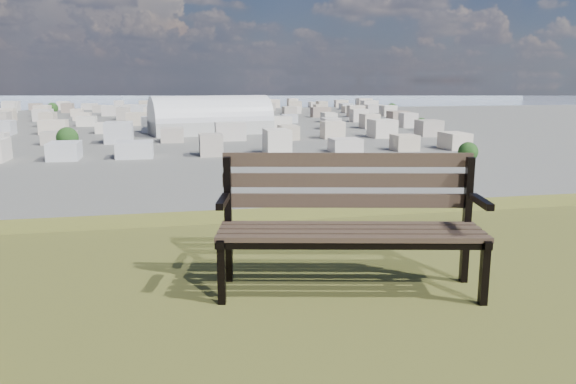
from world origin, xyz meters
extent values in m
cube|color=#413626|center=(-1.18, 1.80, 25.42)|extent=(1.71, 0.45, 0.03)
cube|color=#413626|center=(-1.16, 1.92, 25.42)|extent=(1.71, 0.45, 0.03)
cube|color=#413626|center=(-1.13, 2.03, 25.42)|extent=(1.71, 0.45, 0.03)
cube|color=#413626|center=(-1.11, 2.14, 25.42)|extent=(1.71, 0.45, 0.03)
cube|color=#413626|center=(-1.09, 2.22, 25.58)|extent=(1.70, 0.41, 0.10)
cube|color=#413626|center=(-1.08, 2.24, 25.72)|extent=(1.70, 0.41, 0.10)
cube|color=#413626|center=(-1.08, 2.26, 25.86)|extent=(1.70, 0.41, 0.10)
cube|color=black|center=(-1.99, 1.96, 25.21)|extent=(0.06, 0.07, 0.42)
cube|color=black|center=(-1.91, 2.37, 25.44)|extent=(0.06, 0.07, 0.89)
cube|color=black|center=(-1.95, 2.15, 25.40)|extent=(0.15, 0.48, 0.05)
cube|color=black|center=(-1.96, 2.10, 25.64)|extent=(0.12, 0.35, 0.04)
cube|color=black|center=(-0.37, 1.61, 25.21)|extent=(0.06, 0.07, 0.42)
cube|color=black|center=(-0.29, 2.01, 25.44)|extent=(0.06, 0.07, 0.89)
cube|color=black|center=(-0.33, 1.79, 25.40)|extent=(0.15, 0.48, 0.05)
cube|color=black|center=(-0.34, 1.75, 25.64)|extent=(0.12, 0.35, 0.04)
cube|color=black|center=(-1.18, 1.79, 25.38)|extent=(1.70, 0.41, 0.04)
cube|color=black|center=(-1.10, 2.15, 25.38)|extent=(1.70, 0.41, 0.04)
cube|color=#B3B3AF|center=(17.85, 284.96, 3.29)|extent=(62.98, 36.09, 6.58)
cylinder|color=silver|center=(17.85, 284.96, 6.58)|extent=(62.98, 36.09, 25.01)
cube|color=#B2A698|center=(-36.00, 200.00, 3.50)|extent=(11.00, 11.00, 7.00)
cube|color=beige|center=(-12.00, 200.00, 3.50)|extent=(11.00, 11.00, 7.00)
cube|color=silver|center=(12.00, 200.00, 3.50)|extent=(11.00, 11.00, 7.00)
cube|color=beige|center=(36.00, 200.00, 3.50)|extent=(11.00, 11.00, 7.00)
cube|color=gray|center=(60.00, 200.00, 3.50)|extent=(11.00, 11.00, 7.00)
cube|color=silver|center=(84.00, 200.00, 3.50)|extent=(11.00, 11.00, 7.00)
cube|color=beige|center=(108.00, 200.00, 3.50)|extent=(11.00, 11.00, 7.00)
cube|color=silver|center=(-48.00, 250.00, 3.50)|extent=(11.00, 11.00, 7.00)
cube|color=beige|center=(-24.00, 250.00, 3.50)|extent=(11.00, 11.00, 7.00)
cube|color=gray|center=(0.00, 250.00, 3.50)|extent=(11.00, 11.00, 7.00)
cube|color=silver|center=(24.00, 250.00, 3.50)|extent=(11.00, 11.00, 7.00)
cube|color=beige|center=(48.00, 250.00, 3.50)|extent=(11.00, 11.00, 7.00)
cube|color=silver|center=(72.00, 250.00, 3.50)|extent=(11.00, 11.00, 7.00)
cube|color=#B2A698|center=(96.00, 250.00, 3.50)|extent=(11.00, 11.00, 7.00)
cube|color=beige|center=(120.00, 250.00, 3.50)|extent=(11.00, 11.00, 7.00)
cube|color=gray|center=(-84.00, 300.00, 3.50)|extent=(11.00, 11.00, 7.00)
cube|color=silver|center=(-60.00, 300.00, 3.50)|extent=(11.00, 11.00, 7.00)
cube|color=beige|center=(-36.00, 300.00, 3.50)|extent=(11.00, 11.00, 7.00)
cube|color=silver|center=(-12.00, 300.00, 3.50)|extent=(11.00, 11.00, 7.00)
cube|color=#B2A698|center=(12.00, 300.00, 3.50)|extent=(11.00, 11.00, 7.00)
cube|color=beige|center=(36.00, 300.00, 3.50)|extent=(11.00, 11.00, 7.00)
cube|color=silver|center=(60.00, 300.00, 3.50)|extent=(11.00, 11.00, 7.00)
cube|color=beige|center=(84.00, 300.00, 3.50)|extent=(11.00, 11.00, 7.00)
cube|color=gray|center=(108.00, 300.00, 3.50)|extent=(11.00, 11.00, 7.00)
cube|color=silver|center=(132.00, 300.00, 3.50)|extent=(11.00, 11.00, 7.00)
cube|color=#B2A698|center=(-96.00, 350.00, 3.50)|extent=(11.00, 11.00, 7.00)
cube|color=beige|center=(-72.00, 350.00, 3.50)|extent=(11.00, 11.00, 7.00)
cube|color=silver|center=(-48.00, 350.00, 3.50)|extent=(11.00, 11.00, 7.00)
cube|color=beige|center=(-24.00, 350.00, 3.50)|extent=(11.00, 11.00, 7.00)
cube|color=gray|center=(0.00, 350.00, 3.50)|extent=(11.00, 11.00, 7.00)
cube|color=silver|center=(24.00, 350.00, 3.50)|extent=(11.00, 11.00, 7.00)
cube|color=beige|center=(48.00, 350.00, 3.50)|extent=(11.00, 11.00, 7.00)
cube|color=silver|center=(72.00, 350.00, 3.50)|extent=(11.00, 11.00, 7.00)
cube|color=#B2A698|center=(96.00, 350.00, 3.50)|extent=(11.00, 11.00, 7.00)
cube|color=beige|center=(120.00, 350.00, 3.50)|extent=(11.00, 11.00, 7.00)
cube|color=silver|center=(144.00, 350.00, 3.50)|extent=(11.00, 11.00, 7.00)
cube|color=silver|center=(-108.00, 400.00, 3.50)|extent=(11.00, 11.00, 7.00)
cube|color=beige|center=(-84.00, 400.00, 3.50)|extent=(11.00, 11.00, 7.00)
cube|color=silver|center=(-60.00, 400.00, 3.50)|extent=(11.00, 11.00, 7.00)
cube|color=#B2A698|center=(-36.00, 400.00, 3.50)|extent=(11.00, 11.00, 7.00)
cube|color=beige|center=(-12.00, 400.00, 3.50)|extent=(11.00, 11.00, 7.00)
cube|color=silver|center=(12.00, 400.00, 3.50)|extent=(11.00, 11.00, 7.00)
cube|color=beige|center=(36.00, 400.00, 3.50)|extent=(11.00, 11.00, 7.00)
cube|color=gray|center=(60.00, 400.00, 3.50)|extent=(11.00, 11.00, 7.00)
cube|color=silver|center=(84.00, 400.00, 3.50)|extent=(11.00, 11.00, 7.00)
cube|color=beige|center=(108.00, 400.00, 3.50)|extent=(11.00, 11.00, 7.00)
cube|color=silver|center=(132.00, 400.00, 3.50)|extent=(11.00, 11.00, 7.00)
cube|color=#B2A698|center=(156.00, 400.00, 3.50)|extent=(11.00, 11.00, 7.00)
cube|color=beige|center=(-120.00, 450.00, 3.50)|extent=(11.00, 11.00, 7.00)
cube|color=gray|center=(-96.00, 450.00, 3.50)|extent=(11.00, 11.00, 7.00)
cube|color=silver|center=(-72.00, 450.00, 3.50)|extent=(11.00, 11.00, 7.00)
cube|color=beige|center=(-48.00, 450.00, 3.50)|extent=(11.00, 11.00, 7.00)
cube|color=silver|center=(-24.00, 450.00, 3.50)|extent=(11.00, 11.00, 7.00)
cube|color=#B2A698|center=(0.00, 450.00, 3.50)|extent=(11.00, 11.00, 7.00)
cube|color=beige|center=(24.00, 450.00, 3.50)|extent=(11.00, 11.00, 7.00)
cube|color=silver|center=(48.00, 450.00, 3.50)|extent=(11.00, 11.00, 7.00)
cube|color=beige|center=(72.00, 450.00, 3.50)|extent=(11.00, 11.00, 7.00)
cube|color=gray|center=(96.00, 450.00, 3.50)|extent=(11.00, 11.00, 7.00)
cube|color=silver|center=(120.00, 450.00, 3.50)|extent=(11.00, 11.00, 7.00)
cube|color=beige|center=(144.00, 450.00, 3.50)|extent=(11.00, 11.00, 7.00)
cube|color=silver|center=(168.00, 450.00, 3.50)|extent=(11.00, 11.00, 7.00)
cube|color=silver|center=(-132.00, 500.00, 3.50)|extent=(11.00, 11.00, 7.00)
cube|color=beige|center=(-108.00, 500.00, 3.50)|extent=(11.00, 11.00, 7.00)
cube|color=gray|center=(-84.00, 500.00, 3.50)|extent=(11.00, 11.00, 7.00)
cube|color=silver|center=(-60.00, 500.00, 3.50)|extent=(11.00, 11.00, 7.00)
cube|color=beige|center=(-36.00, 500.00, 3.50)|extent=(11.00, 11.00, 7.00)
cube|color=silver|center=(-12.00, 500.00, 3.50)|extent=(11.00, 11.00, 7.00)
cube|color=#B2A698|center=(12.00, 500.00, 3.50)|extent=(11.00, 11.00, 7.00)
cube|color=beige|center=(36.00, 500.00, 3.50)|extent=(11.00, 11.00, 7.00)
cube|color=silver|center=(60.00, 500.00, 3.50)|extent=(11.00, 11.00, 7.00)
cube|color=beige|center=(84.00, 500.00, 3.50)|extent=(11.00, 11.00, 7.00)
cube|color=gray|center=(108.00, 500.00, 3.50)|extent=(11.00, 11.00, 7.00)
cube|color=silver|center=(132.00, 500.00, 3.50)|extent=(11.00, 11.00, 7.00)
cube|color=beige|center=(156.00, 500.00, 3.50)|extent=(11.00, 11.00, 7.00)
cube|color=silver|center=(180.00, 500.00, 3.50)|extent=(11.00, 11.00, 7.00)
cube|color=silver|center=(-144.00, 550.00, 3.50)|extent=(11.00, 11.00, 7.00)
cube|color=beige|center=(-120.00, 550.00, 3.50)|extent=(11.00, 11.00, 7.00)
cube|color=gray|center=(-96.00, 550.00, 3.50)|extent=(11.00, 11.00, 7.00)
cube|color=silver|center=(-72.00, 550.00, 3.50)|extent=(11.00, 11.00, 7.00)
cube|color=beige|center=(-48.00, 550.00, 3.50)|extent=(11.00, 11.00, 7.00)
cube|color=silver|center=(-24.00, 550.00, 3.50)|extent=(11.00, 11.00, 7.00)
cube|color=#B2A698|center=(0.00, 550.00, 3.50)|extent=(11.00, 11.00, 7.00)
cube|color=beige|center=(24.00, 550.00, 3.50)|extent=(11.00, 11.00, 7.00)
cube|color=silver|center=(48.00, 550.00, 3.50)|extent=(11.00, 11.00, 7.00)
cube|color=beige|center=(72.00, 550.00, 3.50)|extent=(11.00, 11.00, 7.00)
cube|color=gray|center=(96.00, 550.00, 3.50)|extent=(11.00, 11.00, 7.00)
cube|color=silver|center=(120.00, 550.00, 3.50)|extent=(11.00, 11.00, 7.00)
cube|color=beige|center=(144.00, 550.00, 3.50)|extent=(11.00, 11.00, 7.00)
cube|color=silver|center=(168.00, 550.00, 3.50)|extent=(11.00, 11.00, 7.00)
cube|color=#B2A698|center=(192.00, 550.00, 3.50)|extent=(11.00, 11.00, 7.00)
cylinder|color=#34291A|center=(90.00, 160.00, 1.05)|extent=(0.80, 0.80, 2.10)
sphere|color=black|center=(90.00, 160.00, 4.20)|extent=(6.30, 6.30, 6.30)
cylinder|color=#34291A|center=(-40.00, 220.00, 1.35)|extent=(0.80, 0.80, 2.70)
sphere|color=black|center=(-40.00, 220.00, 5.40)|extent=(8.10, 8.10, 8.10)
cylinder|color=#34291A|center=(130.00, 280.00, 0.97)|extent=(0.80, 0.80, 1.95)
sphere|color=black|center=(130.00, 280.00, 3.90)|extent=(5.85, 5.85, 5.85)
cylinder|color=#34291A|center=(60.00, 400.00, 1.12)|extent=(0.80, 0.80, 2.25)
sphere|color=black|center=(60.00, 400.00, 4.50)|extent=(6.75, 6.75, 6.75)
cylinder|color=#34291A|center=(-90.00, 460.00, 1.43)|extent=(0.80, 0.80, 2.85)
sphere|color=black|center=(-90.00, 460.00, 5.70)|extent=(8.55, 8.55, 8.55)
cylinder|color=#34291A|center=(-130.00, 500.00, 1.20)|extent=(0.80, 0.80, 2.40)
sphere|color=black|center=(-130.00, 500.00, 4.80)|extent=(7.20, 7.20, 7.20)
cylinder|color=#34291A|center=(40.00, 300.00, 1.05)|extent=(0.80, 0.80, 2.10)
sphere|color=black|center=(40.00, 300.00, 4.20)|extent=(6.30, 6.30, 6.30)
cylinder|color=#34291A|center=(170.00, 420.00, 1.27)|extent=(0.80, 0.80, 2.55)
sphere|color=black|center=(170.00, 420.00, 5.10)|extent=(7.65, 7.65, 7.65)
cube|color=#98A6C2|center=(0.00, 900.00, 0.00)|extent=(2400.00, 700.00, 0.12)
cube|color=#8B9BAD|center=(150.00, 1390.00, 22.50)|extent=(700.00, 220.00, 45.00)
cube|color=#8B9BAD|center=(650.00, 1430.00, 30.00)|extent=(500.00, 220.00, 60.00)
camera|label=1|loc=(-2.28, -1.43, 26.40)|focal=35.00mm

